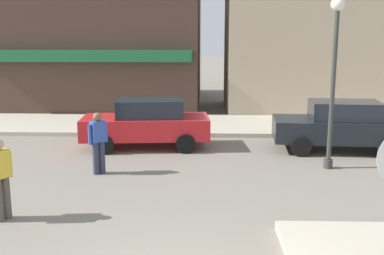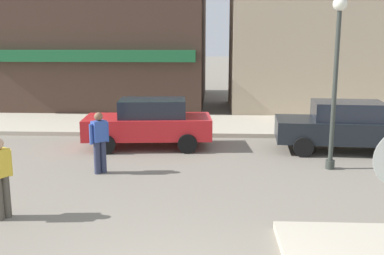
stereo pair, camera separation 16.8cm
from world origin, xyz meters
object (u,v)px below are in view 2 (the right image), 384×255
pedestrian_crossing_near (99,141)px  pedestrian_crossing_far (0,176)px  parked_car_second (343,126)px  parked_car_nearest (149,122)px  lamp_post (337,58)px

pedestrian_crossing_near → pedestrian_crossing_far: 3.27m
parked_car_second → pedestrian_crossing_near: (-6.94, -2.63, 0.06)m
parked_car_nearest → pedestrian_crossing_far: size_ratio=2.57×
pedestrian_crossing_near → pedestrian_crossing_far: size_ratio=1.00×
pedestrian_crossing_near → pedestrian_crossing_far: same height
pedestrian_crossing_far → parked_car_nearest: bearing=71.1°
lamp_post → parked_car_nearest: lamp_post is taller
pedestrian_crossing_far → pedestrian_crossing_near: bearing=69.3°
lamp_post → pedestrian_crossing_far: lamp_post is taller
parked_car_second → pedestrian_crossing_near: size_ratio=2.56×
parked_car_second → pedestrian_crossing_near: bearing=-159.2°
lamp_post → pedestrian_crossing_far: (-7.24, -3.74, -2.09)m
lamp_post → pedestrian_crossing_near: (-6.09, -0.68, -2.09)m
parked_car_second → pedestrian_crossing_far: size_ratio=2.56×
parked_car_nearest → pedestrian_crossing_near: size_ratio=2.57×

